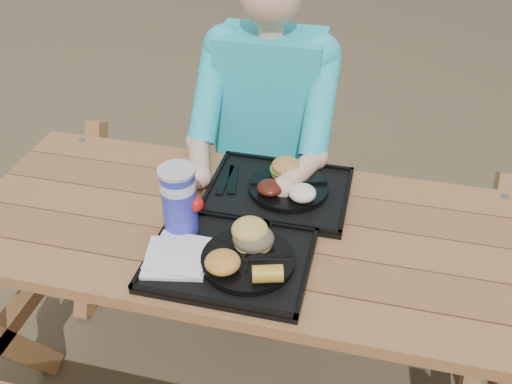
# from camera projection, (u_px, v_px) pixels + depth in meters

# --- Properties ---
(ground) EXTENTS (60.00, 60.00, 0.00)m
(ground) POSITION_uv_depth(u_px,v_px,m) (256.00, 378.00, 2.17)
(ground) COLOR #999999
(ground) RESTS_ON ground
(picnic_table) EXTENTS (1.80, 1.49, 0.75)m
(picnic_table) POSITION_uv_depth(u_px,v_px,m) (256.00, 311.00, 1.95)
(picnic_table) COLOR #999999
(picnic_table) RESTS_ON ground
(tray_near) EXTENTS (0.45, 0.35, 0.02)m
(tray_near) POSITION_uv_depth(u_px,v_px,m) (229.00, 261.00, 1.59)
(tray_near) COLOR black
(tray_near) RESTS_ON picnic_table
(tray_far) EXTENTS (0.45, 0.35, 0.02)m
(tray_far) POSITION_uv_depth(u_px,v_px,m) (279.00, 193.00, 1.85)
(tray_far) COLOR black
(tray_far) RESTS_ON picnic_table
(plate_near) EXTENTS (0.26, 0.26, 0.02)m
(plate_near) POSITION_uv_depth(u_px,v_px,m) (248.00, 260.00, 1.56)
(plate_near) COLOR black
(plate_near) RESTS_ON tray_near
(plate_far) EXTENTS (0.26, 0.26, 0.02)m
(plate_far) POSITION_uv_depth(u_px,v_px,m) (288.00, 187.00, 1.84)
(plate_far) COLOR black
(plate_far) RESTS_ON tray_far
(napkin_stack) EXTENTS (0.20, 0.20, 0.02)m
(napkin_stack) POSITION_uv_depth(u_px,v_px,m) (176.00, 257.00, 1.57)
(napkin_stack) COLOR white
(napkin_stack) RESTS_ON tray_near
(soda_cup) EXTENTS (0.10, 0.10, 0.20)m
(soda_cup) POSITION_uv_depth(u_px,v_px,m) (179.00, 202.00, 1.63)
(soda_cup) COLOR #171FAF
(soda_cup) RESTS_ON tray_near
(condiment_bbq) EXTENTS (0.04, 0.04, 0.03)m
(condiment_bbq) POSITION_uv_depth(u_px,v_px,m) (240.00, 229.00, 1.66)
(condiment_bbq) COLOR black
(condiment_bbq) RESTS_ON tray_near
(condiment_mustard) EXTENTS (0.06, 0.06, 0.03)m
(condiment_mustard) POSITION_uv_depth(u_px,v_px,m) (262.00, 228.00, 1.66)
(condiment_mustard) COLOR gold
(condiment_mustard) RESTS_ON tray_near
(sandwich) EXTENTS (0.11, 0.11, 0.11)m
(sandwich) POSITION_uv_depth(u_px,v_px,m) (253.00, 229.00, 1.57)
(sandwich) COLOR #E0B44F
(sandwich) RESTS_ON plate_near
(mac_cheese) EXTENTS (0.10, 0.10, 0.05)m
(mac_cheese) POSITION_uv_depth(u_px,v_px,m) (223.00, 262.00, 1.51)
(mac_cheese) COLOR gold
(mac_cheese) RESTS_ON plate_near
(corn_cob) EXTENTS (0.10, 0.10, 0.05)m
(corn_cob) POSITION_uv_depth(u_px,v_px,m) (268.00, 274.00, 1.47)
(corn_cob) COLOR gold
(corn_cob) RESTS_ON plate_near
(cutlery_far) EXTENTS (0.06, 0.17, 0.01)m
(cutlery_far) POSITION_uv_depth(u_px,v_px,m) (233.00, 179.00, 1.89)
(cutlery_far) COLOR black
(cutlery_far) RESTS_ON tray_far
(burger) EXTENTS (0.10, 0.10, 0.09)m
(burger) POSITION_uv_depth(u_px,v_px,m) (286.00, 163.00, 1.85)
(burger) COLOR #BD8242
(burger) RESTS_ON plate_far
(baked_beans) EXTENTS (0.08, 0.08, 0.04)m
(baked_beans) POSITION_uv_depth(u_px,v_px,m) (270.00, 188.00, 1.79)
(baked_beans) COLOR #4C170F
(baked_beans) RESTS_ON plate_far
(potato_salad) EXTENTS (0.09, 0.09, 0.05)m
(potato_salad) POSITION_uv_depth(u_px,v_px,m) (302.00, 193.00, 1.76)
(potato_salad) COLOR white
(potato_salad) RESTS_ON plate_far
(diner) EXTENTS (0.48, 0.84, 1.28)m
(diner) POSITION_uv_depth(u_px,v_px,m) (269.00, 155.00, 2.25)
(diner) COLOR #1CC5B4
(diner) RESTS_ON ground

